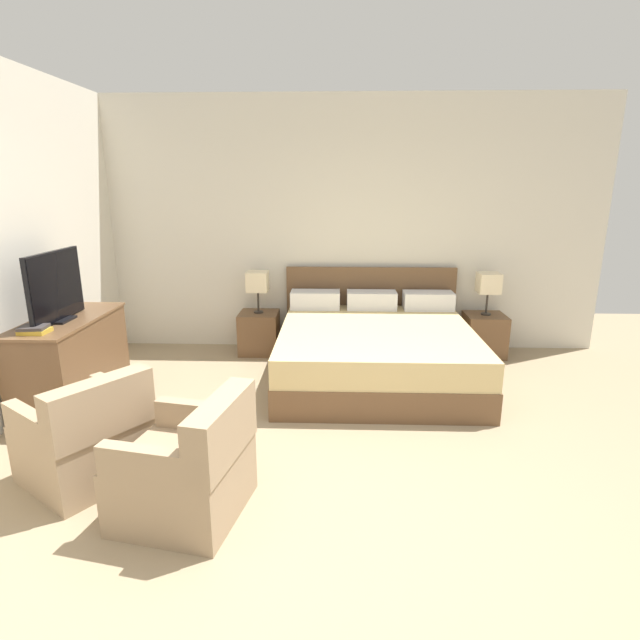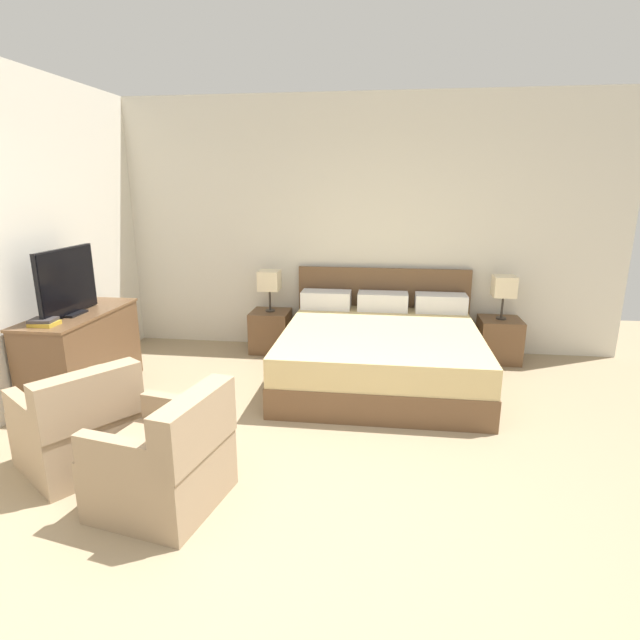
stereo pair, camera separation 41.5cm
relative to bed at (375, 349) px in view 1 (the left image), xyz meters
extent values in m
plane|color=#998466|center=(-0.49, -2.45, -0.29)|extent=(10.38, 10.38, 0.00)
cube|color=silver|center=(-0.49, 1.04, 1.16)|extent=(6.33, 0.06, 2.90)
cube|color=brown|center=(0.00, -0.08, -0.15)|extent=(1.92, 1.99, 0.28)
cube|color=#D6BC7F|center=(0.00, -0.08, 0.12)|extent=(1.90, 1.97, 0.26)
cube|color=brown|center=(0.00, 0.94, 0.20)|extent=(1.99, 0.05, 0.99)
cube|color=silver|center=(-0.65, 0.75, 0.35)|extent=(0.56, 0.28, 0.20)
cube|color=silver|center=(0.00, 0.75, 0.35)|extent=(0.56, 0.28, 0.20)
cube|color=silver|center=(0.65, 0.75, 0.35)|extent=(0.56, 0.28, 0.20)
cube|color=brown|center=(-1.31, 0.73, -0.05)|extent=(0.45, 0.43, 0.48)
cube|color=#473120|center=(-1.31, 0.52, 0.00)|extent=(0.38, 0.01, 0.21)
cube|color=brown|center=(1.31, 0.73, -0.05)|extent=(0.45, 0.43, 0.48)
cube|color=#473120|center=(1.31, 0.52, 0.00)|extent=(0.38, 0.01, 0.21)
cylinder|color=#332D28|center=(-1.31, 0.73, 0.20)|extent=(0.11, 0.11, 0.02)
cylinder|color=#332D28|center=(-1.31, 0.73, 0.33)|extent=(0.02, 0.02, 0.24)
cube|color=beige|center=(-1.31, 0.73, 0.56)|extent=(0.24, 0.24, 0.22)
cylinder|color=#332D28|center=(1.31, 0.73, 0.20)|extent=(0.11, 0.11, 0.02)
cylinder|color=#332D28|center=(1.31, 0.73, 0.33)|extent=(0.02, 0.02, 0.24)
cube|color=beige|center=(1.31, 0.73, 0.56)|extent=(0.24, 0.24, 0.22)
cube|color=brown|center=(-2.77, -0.72, 0.10)|extent=(0.52, 1.22, 0.79)
cube|color=brown|center=(-2.77, -0.72, 0.48)|extent=(0.53, 1.25, 0.02)
cube|color=black|center=(-2.77, -0.81, 0.51)|extent=(0.18, 0.24, 0.02)
cube|color=black|center=(-2.77, -0.81, 0.80)|extent=(0.04, 0.79, 0.59)
cube|color=black|center=(-2.75, -0.81, 0.80)|extent=(0.01, 0.76, 0.57)
cube|color=gold|center=(-2.77, -1.17, 0.51)|extent=(0.21, 0.16, 0.03)
cube|color=#383333|center=(-2.78, -1.17, 0.54)|extent=(0.21, 0.18, 0.03)
cube|color=#9E8466|center=(-2.08, -1.90, -0.09)|extent=(0.95, 0.95, 0.40)
cube|color=#9E8466|center=(-1.86, -2.05, 0.29)|extent=(0.52, 0.65, 0.36)
cube|color=#9E8466|center=(-2.25, -2.14, 0.20)|extent=(0.57, 0.43, 0.18)
cube|color=#9E8466|center=(-1.92, -1.66, 0.20)|extent=(0.57, 0.43, 0.18)
cube|color=#9E8466|center=(-1.31, -2.26, -0.09)|extent=(0.80, 0.80, 0.40)
cube|color=#9E8466|center=(-1.04, -2.31, 0.29)|extent=(0.29, 0.70, 0.36)
cube|color=#9E8466|center=(-1.36, -2.54, 0.20)|extent=(0.63, 0.21, 0.18)
cube|color=#9E8466|center=(-1.25, -1.97, 0.20)|extent=(0.63, 0.21, 0.18)
camera|label=1|loc=(-0.39, -4.85, 1.63)|focal=28.00mm
camera|label=2|loc=(0.02, -4.82, 1.63)|focal=28.00mm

